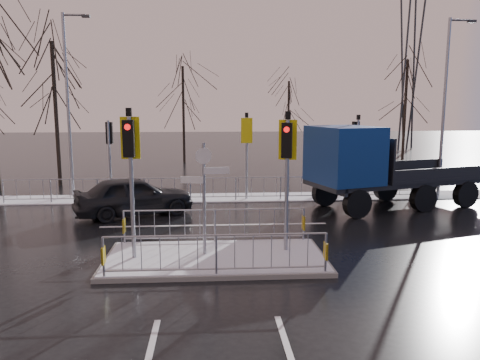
{
  "coord_description": "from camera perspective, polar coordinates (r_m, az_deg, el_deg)",
  "views": [
    {
      "loc": [
        -0.13,
        -12.3,
        4.25
      ],
      "look_at": [
        0.84,
        2.67,
        1.8
      ],
      "focal_mm": 35.0,
      "sensor_mm": 36.0,
      "label": 1
    }
  ],
  "objects": [
    {
      "name": "tree_far_c",
      "position": [
        36.18,
        19.59,
        10.17
      ],
      "size": [
        4.0,
        4.0,
        7.55
      ],
      "color": "black",
      "rests_on": "ground"
    },
    {
      "name": "street_lamp_left",
      "position": [
        22.69,
        -20.11,
        9.33
      ],
      "size": [
        1.25,
        0.18,
        8.2
      ],
      "color": "#8E929B",
      "rests_on": "ground"
    },
    {
      "name": "tree_near_b",
      "position": [
        26.03,
        -21.7,
        10.61
      ],
      "size": [
        4.0,
        4.0,
        7.55
      ],
      "color": "black",
      "rests_on": "ground"
    },
    {
      "name": "far_kerb_fixtures",
      "position": [
        20.65,
        -2.5,
        0.27
      ],
      "size": [
        18.0,
        0.65,
        3.83
      ],
      "color": "#8E929B",
      "rests_on": "ground"
    },
    {
      "name": "snow_verge",
      "position": [
        21.32,
        -3.3,
        -2.18
      ],
      "size": [
        30.0,
        2.0,
        0.04
      ],
      "primitive_type": "cube",
      "color": "white",
      "rests_on": "ground"
    },
    {
      "name": "flatbed_truck",
      "position": [
        19.46,
        15.08,
        1.72
      ],
      "size": [
        7.75,
        4.66,
        3.38
      ],
      "color": "black",
      "rests_on": "ground"
    },
    {
      "name": "tree_far_b",
      "position": [
        36.81,
        5.94,
        9.12
      ],
      "size": [
        3.25,
        3.25,
        6.14
      ],
      "color": "black",
      "rests_on": "ground"
    },
    {
      "name": "tree_far_a",
      "position": [
        34.36,
        -6.95,
        10.17
      ],
      "size": [
        3.75,
        3.75,
        7.08
      ],
      "color": "black",
      "rests_on": "ground"
    },
    {
      "name": "traffic_island",
      "position": [
        12.9,
        -3.05,
        -8.14
      ],
      "size": [
        6.0,
        3.04,
        4.15
      ],
      "color": "slate",
      "rests_on": "ground"
    },
    {
      "name": "street_lamp_right",
      "position": [
        23.39,
        23.81,
        8.84
      ],
      "size": [
        1.25,
        0.18,
        8.0
      ],
      "color": "#8E929B",
      "rests_on": "ground"
    },
    {
      "name": "lane_markings",
      "position": [
        12.7,
        -2.96,
        -10.27
      ],
      "size": [
        8.0,
        11.38,
        0.01
      ],
      "color": "silver",
      "rests_on": "ground"
    },
    {
      "name": "ground",
      "position": [
        13.01,
        -2.99,
        -9.8
      ],
      "size": [
        120.0,
        120.0,
        0.0
      ],
      "primitive_type": "plane",
      "color": "black",
      "rests_on": "ground"
    },
    {
      "name": "pylon_wires",
      "position": [
        46.09,
        18.86,
        17.26
      ],
      "size": [
        70.0,
        2.38,
        19.97
      ],
      "color": "#2D3033",
      "rests_on": "ground"
    },
    {
      "name": "car_far_lane",
      "position": [
        18.39,
        -12.8,
        -1.89
      ],
      "size": [
        4.82,
        3.36,
        1.52
      ],
      "primitive_type": "imported",
      "rotation": [
        0.0,
        0.0,
        1.96
      ],
      "color": "black",
      "rests_on": "ground"
    }
  ]
}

